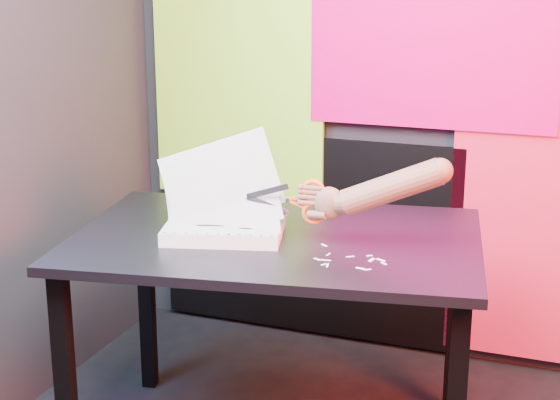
% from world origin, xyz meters
% --- Properties ---
extents(room, '(3.01, 3.01, 2.71)m').
position_xyz_m(room, '(0.00, 0.00, 1.35)').
color(room, black).
rests_on(room, ground).
extents(backdrop, '(2.88, 0.05, 2.08)m').
position_xyz_m(backdrop, '(0.06, 1.46, 0.96)').
color(backdrop, red).
rests_on(backdrop, ground).
extents(work_table, '(1.37, 1.03, 0.75)m').
position_xyz_m(work_table, '(-0.54, 0.57, 0.66)').
color(work_table, black).
rests_on(work_table, ground).
extents(printout_stack, '(0.44, 0.35, 0.34)m').
position_xyz_m(printout_stack, '(-0.69, 0.50, 0.78)').
color(printout_stack, white).
rests_on(printout_stack, work_table).
extents(scissors, '(0.25, 0.03, 0.14)m').
position_xyz_m(scissors, '(-0.43, 0.55, 0.87)').
color(scissors, silver).
rests_on(scissors, printout_stack).
extents(hand_forearm, '(0.44, 0.10, 0.21)m').
position_xyz_m(hand_forearm, '(-0.21, 0.56, 0.93)').
color(hand_forearm, brown).
rests_on(hand_forearm, work_table).
extents(paper_clippings, '(0.23, 0.19, 0.00)m').
position_xyz_m(paper_clippings, '(-0.26, 0.42, 0.75)').
color(paper_clippings, white).
rests_on(paper_clippings, work_table).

